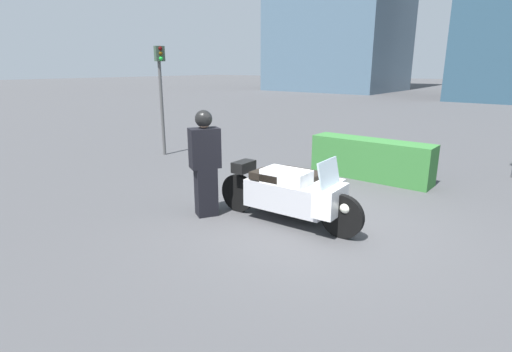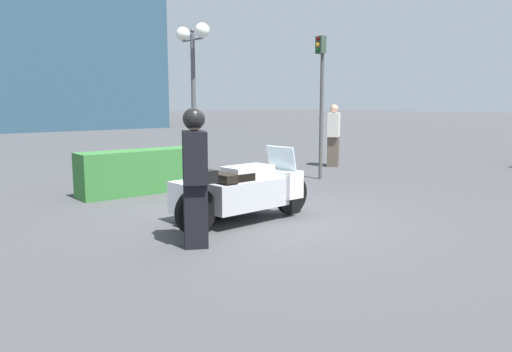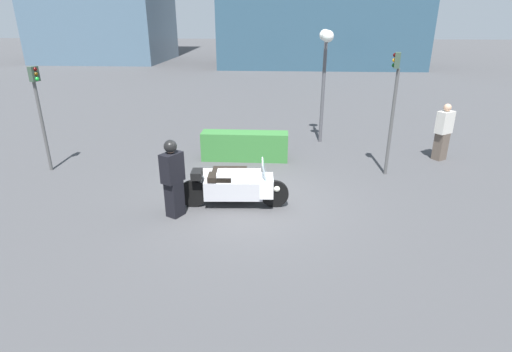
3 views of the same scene
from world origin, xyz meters
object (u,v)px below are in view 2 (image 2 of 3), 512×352
at_px(hedge_bush_curbside, 144,171).
at_px(twin_lamp_post, 193,55).
at_px(officer_rider, 195,174).
at_px(pedestrian_bystander, 334,136).
at_px(traffic_light_near, 321,86).
at_px(police_motorcycle, 237,191).

bearing_deg(hedge_bush_curbside, twin_lamp_post, 39.87).
height_order(officer_rider, twin_lamp_post, twin_lamp_post).
bearing_deg(pedestrian_bystander, traffic_light_near, 90.19).
bearing_deg(officer_rider, police_motorcycle, -118.84).
xyz_separation_m(police_motorcycle, traffic_light_near, (4.11, 2.14, 1.76)).
height_order(twin_lamp_post, pedestrian_bystander, twin_lamp_post).
distance_m(hedge_bush_curbside, pedestrian_bystander, 6.25).
bearing_deg(twin_lamp_post, hedge_bush_curbside, -140.13).
bearing_deg(traffic_light_near, twin_lamp_post, -50.65).
height_order(officer_rider, traffic_light_near, traffic_light_near).
bearing_deg(hedge_bush_curbside, pedestrian_bystander, 3.78).
distance_m(hedge_bush_curbside, twin_lamp_post, 4.29).
xyz_separation_m(officer_rider, traffic_light_near, (5.42, 2.97, 1.28)).
distance_m(police_motorcycle, twin_lamp_post, 6.44).
xyz_separation_m(officer_rider, hedge_bush_curbside, (1.25, 3.98, -0.51)).
relative_size(police_motorcycle, traffic_light_near, 0.77).
bearing_deg(twin_lamp_post, officer_rider, -121.97).
bearing_deg(twin_lamp_post, traffic_light_near, -63.30).
height_order(police_motorcycle, officer_rider, officer_rider).
bearing_deg(police_motorcycle, traffic_light_near, 24.18).
relative_size(hedge_bush_curbside, pedestrian_bystander, 1.52).
relative_size(police_motorcycle, twin_lamp_post, 0.68).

